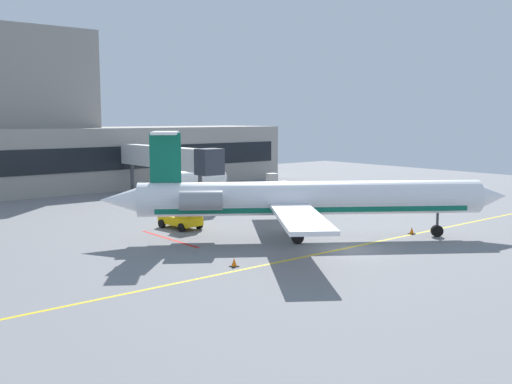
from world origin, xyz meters
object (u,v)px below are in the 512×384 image
at_px(pushback_tractor, 183,218).
at_px(belt_loader, 276,182).
at_px(regional_jet, 304,199).
at_px(fuel_tank, 198,179).
at_px(baggage_tug, 366,191).

bearing_deg(pushback_tractor, belt_loader, 32.56).
distance_m(pushback_tractor, belt_loader, 27.52).
xyz_separation_m(regional_jet, pushback_tractor, (-4.85, 9.24, -2.16)).
distance_m(belt_loader, fuel_tank, 9.86).
bearing_deg(regional_jet, pushback_tractor, 117.69).
bearing_deg(fuel_tank, belt_loader, -29.41).
relative_size(baggage_tug, fuel_tank, 0.42).
relative_size(regional_jet, pushback_tractor, 6.84).
height_order(pushback_tractor, belt_loader, belt_loader).
distance_m(baggage_tug, pushback_tractor, 25.19).
bearing_deg(fuel_tank, baggage_tug, -59.48).
distance_m(pushback_tractor, fuel_tank, 24.49).
height_order(baggage_tug, fuel_tank, fuel_tank).
bearing_deg(baggage_tug, belt_loader, 98.46).
bearing_deg(baggage_tug, fuel_tank, 120.52).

